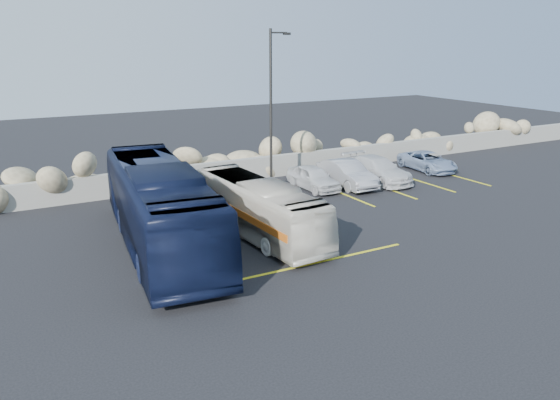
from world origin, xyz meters
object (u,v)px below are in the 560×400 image
car_d (427,161)px  car_a (313,178)px  lamppost (272,106)px  car_b (347,174)px  tour_coach (160,206)px  vintage_bus (258,208)px  car_c (377,170)px

car_d → car_a: bearing=-173.9°
car_d → lamppost: bearing=-179.4°
car_a → car_b: 1.88m
car_b → tour_coach: bearing=-158.5°
car_a → car_b: car_b is taller
lamppost → car_d: lamppost is taller
car_b → car_d: (6.37, 0.67, -0.13)m
vintage_bus → car_d: bearing=17.4°
car_a → car_c: car_c is taller
tour_coach → car_d: bearing=21.2°
car_b → car_c: size_ratio=0.90×
tour_coach → car_b: 11.90m
lamppost → car_d: 10.83m
vintage_bus → car_b: size_ratio=1.93×
car_c → car_d: (4.31, 0.65, -0.12)m
lamppost → car_d: (10.15, -0.60, -3.74)m
vintage_bus → car_a: vintage_bus is taller
tour_coach → car_b: (11.22, 3.87, -0.88)m
vintage_bus → car_a: 7.43m
lamppost → tour_coach: (-7.44, -5.15, -2.73)m
vintage_bus → lamppost: bearing=54.2°
lamppost → tour_coach: 9.45m
lamppost → vintage_bus: lamppost is taller
vintage_bus → car_b: vintage_bus is taller
tour_coach → car_b: bearing=25.7°
lamppost → car_b: size_ratio=1.93×
lamppost → tour_coach: lamppost is taller
vintage_bus → car_d: 14.78m
lamppost → car_a: size_ratio=2.23×
lamppost → tour_coach: size_ratio=0.71×
vintage_bus → car_c: bearing=22.2°
lamppost → vintage_bus: size_ratio=1.00×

